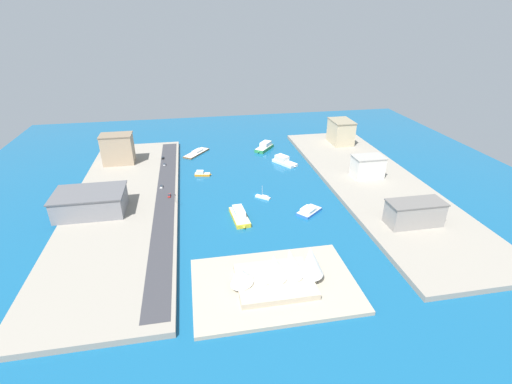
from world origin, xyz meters
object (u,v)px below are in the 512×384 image
ferry_yellow_fast (239,215)px  barge_flat_brown (197,153)px  pickup_red (169,195)px  carpark_squat_concrete (414,213)px  hotel_broad_white (368,167)px  van_white (161,187)px  traffic_light_waterfront (175,197)px  sailboat_small_white (263,197)px  sedan_silver (164,165)px  apartment_midrise_tan (118,149)px  ferry_white_commuter (284,161)px  catamaran_blue (309,211)px  suv_black (163,158)px  ferry_green_doubledeck (265,147)px  water_taxi_orange (202,174)px  warehouse_low_gray (91,202)px  opera_landmark (280,271)px  office_block_beige (341,132)px

ferry_yellow_fast → barge_flat_brown: bearing=-79.8°
pickup_red → carpark_squat_concrete: bearing=156.5°
ferry_yellow_fast → hotel_broad_white: hotel_broad_white is taller
barge_flat_brown → van_white: size_ratio=5.62×
carpark_squat_concrete → traffic_light_waterfront: bearing=-20.6°
sailboat_small_white → pickup_red: size_ratio=2.00×
pickup_red → sedan_silver: bearing=-84.7°
apartment_midrise_tan → carpark_squat_concrete: apartment_midrise_tan is taller
ferry_white_commuter → catamaran_blue: bearing=86.7°
suv_black → sedan_silver: 16.19m
ferry_yellow_fast → sedan_silver: ferry_yellow_fast is taller
sailboat_small_white → van_white: 73.61m
catamaran_blue → sedan_silver: (94.45, -91.67, 2.55)m
van_white → catamaran_blue: bearing=152.7°
ferry_green_doubledeck → hotel_broad_white: 104.11m
water_taxi_orange → carpark_squat_concrete: size_ratio=0.41×
catamaran_blue → sedan_silver: 131.65m
sedan_silver → pickup_red: (-5.40, 58.13, -0.01)m
pickup_red → barge_flat_brown: bearing=-103.6°
apartment_midrise_tan → suv_black: apartment_midrise_tan is taller
warehouse_low_gray → opera_landmark: opera_landmark is taller
ferry_green_doubledeck → van_white: (91.01, 74.77, 1.45)m
ferry_green_doubledeck → opera_landmark: bearing=80.5°
pickup_red → hotel_broad_white: bearing=-177.1°
ferry_white_commuter → hotel_broad_white: hotel_broad_white is taller
apartment_midrise_tan → suv_black: (-34.71, -3.31, -11.44)m
sedan_silver → office_block_beige: bearing=-170.1°
ferry_yellow_fast → ferry_green_doubledeck: size_ratio=1.13×
pickup_red → van_white: size_ratio=1.01×
sedan_silver → opera_landmark: 167.69m
traffic_light_waterfront → office_block_beige: bearing=-147.7°
barge_flat_brown → apartment_midrise_tan: 68.18m
water_taxi_orange → ferry_white_commuter: bearing=-169.2°
van_white → traffic_light_waterfront: traffic_light_waterfront is taller
warehouse_low_gray → suv_black: warehouse_low_gray is taller
warehouse_low_gray → barge_flat_brown: bearing=-123.8°
hotel_broad_white → traffic_light_waterfront: 144.44m
warehouse_low_gray → apartment_midrise_tan: (-5.07, -83.76, 5.32)m
warehouse_low_gray → sedan_silver: (-41.77, -71.01, -6.14)m
warehouse_low_gray → pickup_red: size_ratio=8.21×
ferry_green_doubledeck → opera_landmark: opera_landmark is taller
pickup_red → van_white: van_white is taller
apartment_midrise_tan → office_block_beige: (-200.44, -15.91, -1.25)m
ferry_yellow_fast → opera_landmark: (-9.61, 65.97, 6.49)m
warehouse_low_gray → office_block_beige: (-205.51, -99.67, 4.07)m
sailboat_small_white → ferry_green_doubledeck: 100.32m
apartment_midrise_tan → traffic_light_waterfront: apartment_midrise_tan is taller
office_block_beige → pickup_red: bearing=28.7°
catamaran_blue → suv_black: bearing=-48.2°
water_taxi_orange → apartment_midrise_tan: apartment_midrise_tan is taller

